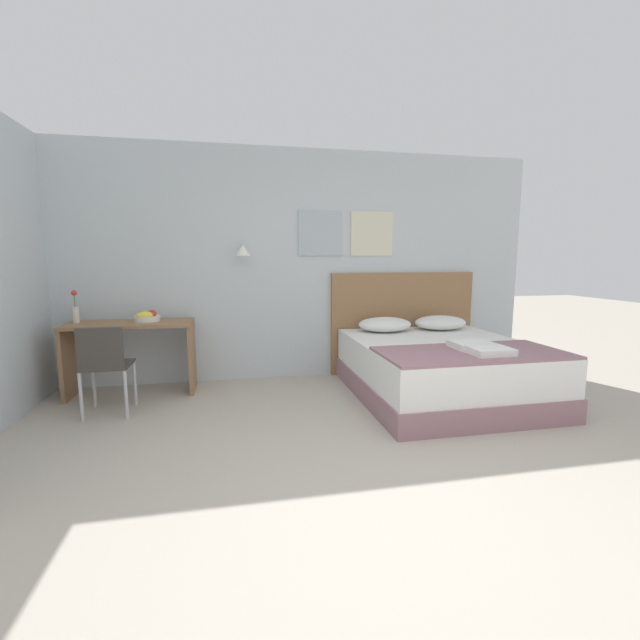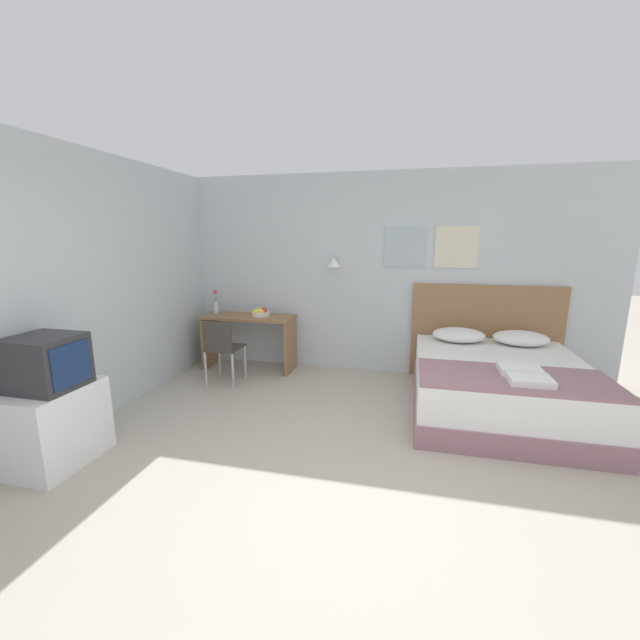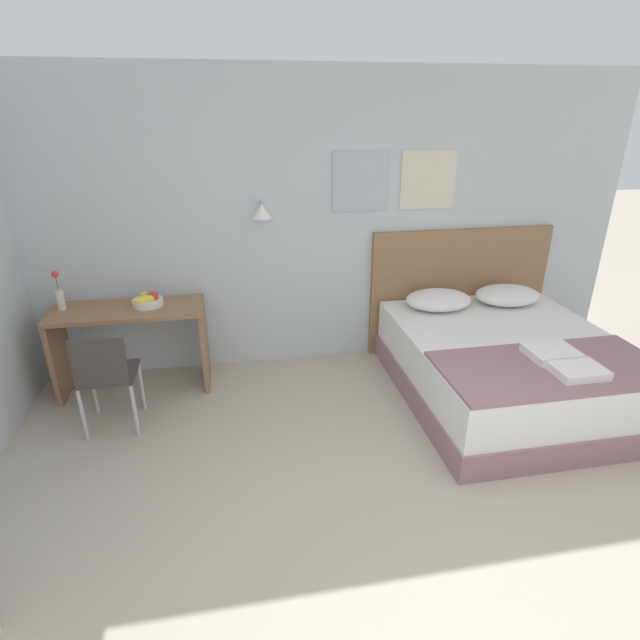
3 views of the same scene
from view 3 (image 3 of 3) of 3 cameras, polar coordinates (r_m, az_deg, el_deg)
name	(u,v)px [view 3 (image 3 of 3)]	position (r m, az deg, el deg)	size (l,w,h in m)	color
ground_plane	(433,625)	(2.88, 12.79, -30.83)	(24.00, 24.00, 0.00)	#B2A899
wall_back	(322,224)	(4.64, 0.24, 10.97)	(5.93, 0.31, 2.65)	silver
bed	(506,367)	(4.53, 20.50, -5.04)	(1.71, 1.97, 0.57)	gray
headboard	(459,290)	(5.21, 15.56, 3.34)	(1.83, 0.06, 1.24)	#8E6642
pillow_left	(438,300)	(4.79, 13.38, 2.27)	(0.62, 0.46, 0.17)	white
pillow_right	(507,295)	(5.11, 20.60, 2.69)	(0.62, 0.46, 0.17)	white
throw_blanket	(553,368)	(3.98, 25.11, -4.96)	(1.66, 0.79, 0.02)	gray
folded_towel_near_foot	(552,353)	(4.10, 25.00, -3.45)	(0.36, 0.30, 0.06)	white
folded_towel_mid_bed	(578,371)	(3.92, 27.41, -5.16)	(0.35, 0.26, 0.06)	white
desk	(131,333)	(4.56, -20.77, -1.35)	(1.25, 0.50, 0.76)	#8E6642
desk_chair	(105,374)	(4.03, -23.32, -5.66)	(0.41, 0.41, 0.82)	#3D3833
fruit_bowl	(148,301)	(4.46, -19.09, 2.10)	(0.25, 0.25, 0.12)	silver
flower_vase	(59,295)	(4.63, -27.63, 2.55)	(0.07, 0.07, 0.34)	silver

